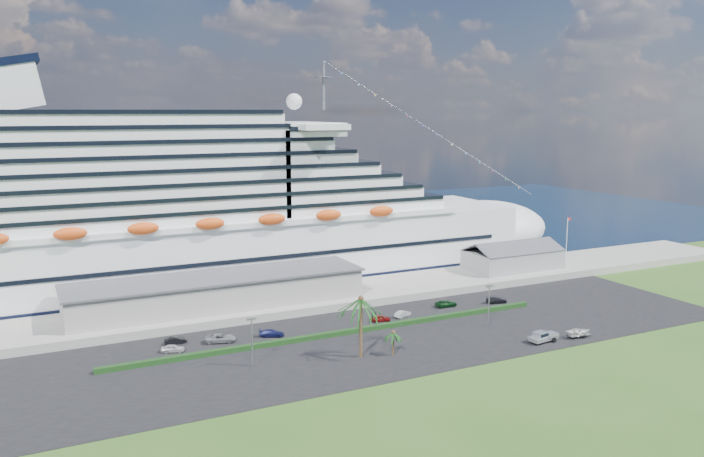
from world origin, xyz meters
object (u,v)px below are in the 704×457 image
pickup_truck (543,336)px  boat_trailer (579,332)px  cruise_ship (203,218)px  parked_car_3 (272,333)px

pickup_truck → boat_trailer: size_ratio=1.04×
boat_trailer → cruise_ship: bearing=127.4°
cruise_ship → parked_car_3: (1.46, -43.00, -15.91)m
parked_car_3 → boat_trailer: (51.19, -25.79, 0.42)m
parked_car_3 → boat_trailer: bearing=-92.8°
parked_car_3 → pickup_truck: bearing=-95.9°
cruise_ship → pickup_truck: cruise_ship is taller
parked_car_3 → boat_trailer: 57.32m
boat_trailer → pickup_truck: bearing=173.3°
pickup_truck → parked_car_3: bearing=150.2°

